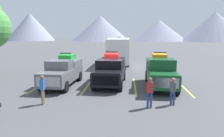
# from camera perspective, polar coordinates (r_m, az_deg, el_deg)

# --- Properties ---
(ground_plane) EXTENTS (240.00, 240.00, 0.00)m
(ground_plane) POSITION_cam_1_polar(r_m,az_deg,el_deg) (16.73, -0.14, -4.41)
(ground_plane) COLOR #47474C
(pickup_truck_a) EXTENTS (2.25, 5.37, 2.49)m
(pickup_truck_a) POSITION_cam_1_polar(r_m,az_deg,el_deg) (16.83, -13.26, -0.66)
(pickup_truck_a) COLOR #595B60
(pickup_truck_a) RESTS_ON ground
(pickup_truck_b) EXTENTS (2.41, 5.30, 2.57)m
(pickup_truck_b) POSITION_cam_1_polar(r_m,az_deg,el_deg) (16.69, -0.40, -0.39)
(pickup_truck_b) COLOR black
(pickup_truck_b) RESTS_ON ground
(pickup_truck_c) EXTENTS (2.31, 5.51, 2.59)m
(pickup_truck_c) POSITION_cam_1_polar(r_m,az_deg,el_deg) (16.28, 13.09, -0.71)
(pickup_truck_c) COLOR #144723
(pickup_truck_c) RESTS_ON ground
(lot_stripe_a) EXTENTS (0.12, 5.50, 0.01)m
(lot_stripe_a) POSITION_cam_1_polar(r_m,az_deg,el_deg) (17.63, -18.51, -4.18)
(lot_stripe_a) COLOR gold
(lot_stripe_a) RESTS_ON ground
(lot_stripe_b) EXTENTS (0.12, 5.50, 0.01)m
(lot_stripe_b) POSITION_cam_1_polar(r_m,az_deg,el_deg) (16.59, -6.62, -4.59)
(lot_stripe_b) COLOR gold
(lot_stripe_b) RESTS_ON ground
(lot_stripe_c) EXTENTS (0.12, 5.50, 0.01)m
(lot_stripe_c) POSITION_cam_1_polar(r_m,az_deg,el_deg) (16.33, 6.24, -4.81)
(lot_stripe_c) COLOR gold
(lot_stripe_c) RESTS_ON ground
(lot_stripe_d) EXTENTS (0.12, 5.50, 0.01)m
(lot_stripe_d) POSITION_cam_1_polar(r_m,az_deg,el_deg) (16.90, 18.88, -4.79)
(lot_stripe_d) COLOR gold
(lot_stripe_d) RESTS_ON ground
(camper_trailer_a) EXTENTS (2.69, 7.63, 3.68)m
(camper_trailer_a) POSITION_cam_1_polar(r_m,az_deg,el_deg) (26.10, 1.85, 5.01)
(camper_trailer_a) COLOR white
(camper_trailer_a) RESTS_ON ground
(person_a) EXTENTS (0.24, 0.38, 1.72)m
(person_a) POSITION_cam_1_polar(r_m,az_deg,el_deg) (12.60, -18.49, -5.02)
(person_a) COLOR #726047
(person_a) RESTS_ON ground
(person_b) EXTENTS (0.37, 0.26, 1.71)m
(person_b) POSITION_cam_1_polar(r_m,az_deg,el_deg) (11.62, 10.26, -5.92)
(person_b) COLOR navy
(person_b) RESTS_ON ground
(person_c) EXTENTS (0.31, 0.28, 1.59)m
(person_c) POSITION_cam_1_polar(r_m,az_deg,el_deg) (12.38, 16.29, -5.51)
(person_c) COLOR navy
(person_c) RESTS_ON ground
(mountain_ridge) EXTENTS (122.91, 36.17, 14.45)m
(mountain_ridge) POSITION_cam_1_polar(r_m,az_deg,el_deg) (108.86, 6.37, 10.99)
(mountain_ridge) COLOR gray
(mountain_ridge) RESTS_ON ground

